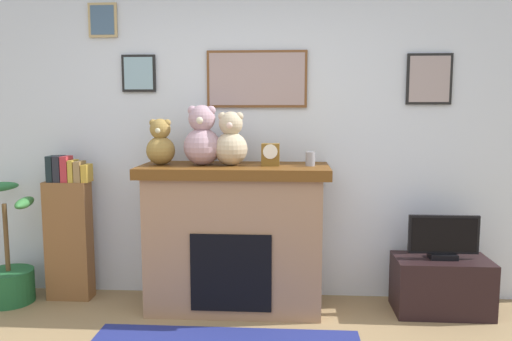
% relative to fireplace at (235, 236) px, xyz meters
% --- Properties ---
extents(back_wall, '(5.20, 0.15, 2.60)m').
position_rel_fireplace_xyz_m(back_wall, '(0.05, 0.35, 0.74)').
color(back_wall, silver).
rests_on(back_wall, ground_plane).
extents(fireplace, '(1.44, 0.63, 1.12)m').
position_rel_fireplace_xyz_m(fireplace, '(0.00, 0.00, 0.00)').
color(fireplace, '#987152').
rests_on(fireplace, ground_plane).
extents(bookshelf, '(0.37, 0.16, 1.18)m').
position_rel_fireplace_xyz_m(bookshelf, '(-1.37, 0.09, -0.01)').
color(bookshelf, brown).
rests_on(bookshelf, ground_plane).
extents(potted_plant, '(0.53, 0.55, 0.96)m').
position_rel_fireplace_xyz_m(potted_plant, '(-1.83, -0.03, -0.30)').
color(potted_plant, '#1E592D').
rests_on(potted_plant, ground_plane).
extents(tv_stand, '(0.71, 0.40, 0.42)m').
position_rel_fireplace_xyz_m(tv_stand, '(1.58, -0.01, -0.36)').
color(tv_stand, black).
rests_on(tv_stand, ground_plane).
extents(television, '(0.52, 0.14, 0.33)m').
position_rel_fireplace_xyz_m(television, '(1.58, -0.01, 0.01)').
color(television, black).
rests_on(television, tv_stand).
extents(candle_jar, '(0.07, 0.07, 0.11)m').
position_rel_fireplace_xyz_m(candle_jar, '(0.57, -0.02, 0.61)').
color(candle_jar, gray).
rests_on(candle_jar, fireplace).
extents(mantel_clock, '(0.14, 0.10, 0.17)m').
position_rel_fireplace_xyz_m(mantel_clock, '(0.28, -0.02, 0.64)').
color(mantel_clock, brown).
rests_on(mantel_clock, fireplace).
extents(teddy_bear_brown, '(0.22, 0.22, 0.35)m').
position_rel_fireplace_xyz_m(teddy_bear_brown, '(-0.57, -0.02, 0.71)').
color(teddy_bear_brown, olive).
rests_on(teddy_bear_brown, fireplace).
extents(teddy_bear_grey, '(0.28, 0.28, 0.46)m').
position_rel_fireplace_xyz_m(teddy_bear_grey, '(-0.24, -0.02, 0.76)').
color(teddy_bear_grey, '#AA8895').
rests_on(teddy_bear_grey, fireplace).
extents(teddy_bear_cream, '(0.25, 0.25, 0.41)m').
position_rel_fireplace_xyz_m(teddy_bear_cream, '(-0.02, -0.02, 0.74)').
color(teddy_bear_cream, tan).
rests_on(teddy_bear_cream, fireplace).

